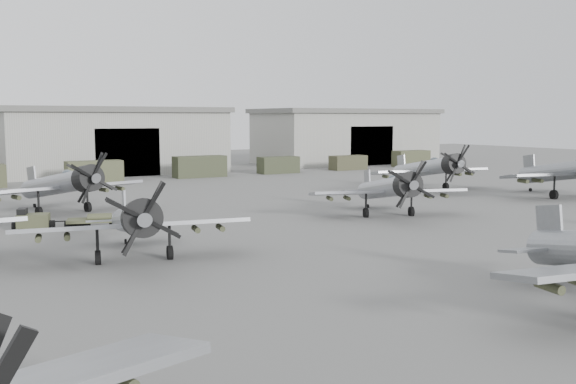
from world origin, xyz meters
name	(u,v)px	position (x,y,z in m)	size (l,w,h in m)	color
ground	(446,262)	(0.00, 0.00, 0.00)	(220.00, 220.00, 0.00)	#5D5D5A
hangar_center	(113,140)	(0.00, 61.96, 4.37)	(29.00, 14.80, 8.70)	gray
hangar_right	(346,136)	(38.00, 61.96, 4.37)	(29.00, 14.80, 8.70)	gray
support_truck_3	(94,172)	(-5.45, 50.00, 1.23)	(6.18, 2.20, 2.47)	#45492F
support_truck_4	(200,167)	(7.40, 50.00, 1.31)	(6.46, 2.20, 2.62)	#353A26
support_truck_5	(278,165)	(18.55, 50.00, 1.10)	(5.39, 2.20, 2.20)	#343925
support_truck_6	(348,163)	(29.89, 50.00, 1.00)	(5.26, 2.20, 2.00)	#3D3C27
support_truck_7	(411,159)	(41.49, 50.00, 1.21)	(5.80, 2.20, 2.41)	#41442C
aircraft_mid_1	(134,220)	(-13.71, 7.98, 2.17)	(11.99, 10.80, 4.76)	#9C9FA4
aircraft_mid_2	(390,188)	(7.06, 13.14, 2.14)	(11.70, 10.54, 4.70)	#9799A0
aircraft_mid_3	(575,171)	(28.58, 13.18, 2.54)	(14.05, 12.65, 5.58)	gray
aircraft_far_0	(64,184)	(-13.40, 26.55, 2.34)	(12.92, 11.63, 5.14)	gray
aircraft_far_1	(431,168)	(21.43, 24.25, 2.32)	(12.83, 11.54, 5.09)	#95989D
tug_trailer	(59,221)	(-15.05, 20.22, 0.55)	(7.33, 3.49, 1.46)	#44472E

